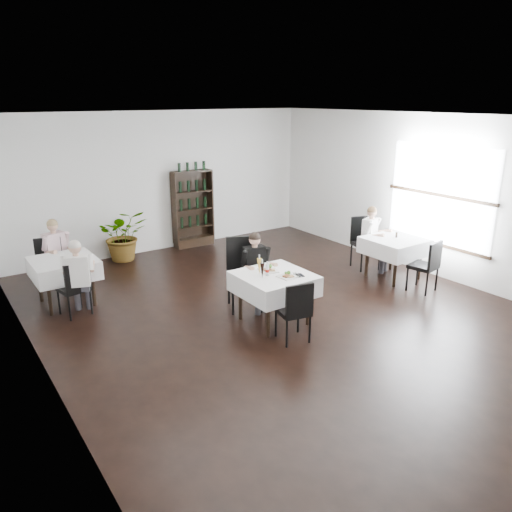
% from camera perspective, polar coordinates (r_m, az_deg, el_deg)
% --- Properties ---
extents(room_shell, '(9.00, 9.00, 9.00)m').
position_cam_1_polar(room_shell, '(7.34, 4.05, 3.73)').
color(room_shell, black).
rests_on(room_shell, ground).
extents(window_right, '(0.06, 2.30, 1.85)m').
position_cam_1_polar(window_right, '(9.84, 20.27, 6.29)').
color(window_right, white).
rests_on(window_right, room_shell).
extents(wine_shelf, '(0.90, 0.28, 1.75)m').
position_cam_1_polar(wine_shelf, '(11.36, -7.22, 5.30)').
color(wine_shelf, black).
rests_on(wine_shelf, ground).
extents(main_table, '(1.03, 1.03, 0.77)m').
position_cam_1_polar(main_table, '(7.43, 2.08, -3.17)').
color(main_table, black).
rests_on(main_table, ground).
extents(left_table, '(0.98, 0.98, 0.77)m').
position_cam_1_polar(left_table, '(8.68, -21.10, -1.28)').
color(left_table, black).
rests_on(left_table, ground).
extents(right_table, '(0.98, 0.98, 0.77)m').
position_cam_1_polar(right_table, '(9.62, 15.55, 1.09)').
color(right_table, black).
rests_on(right_table, ground).
extents(potted_tree, '(1.12, 1.03, 1.08)m').
position_cam_1_polar(potted_tree, '(10.69, -14.91, 2.34)').
color(potted_tree, '#25511B').
rests_on(potted_tree, ground).
extents(main_chair_far, '(0.69, 0.69, 1.14)m').
position_cam_1_polar(main_chair_far, '(8.00, -1.42, -1.39)').
color(main_chair_far, black).
rests_on(main_chair_far, ground).
extents(main_chair_near, '(0.48, 0.49, 0.89)m').
position_cam_1_polar(main_chair_near, '(6.89, 4.55, -5.96)').
color(main_chair_near, black).
rests_on(main_chair_near, ground).
extents(left_chair_far, '(0.52, 0.53, 0.97)m').
position_cam_1_polar(left_chair_far, '(9.27, -22.51, -0.70)').
color(left_chair_far, black).
rests_on(left_chair_far, ground).
extents(left_chair_near, '(0.48, 0.48, 0.89)m').
position_cam_1_polar(left_chair_near, '(8.17, -19.97, -3.15)').
color(left_chair_near, black).
rests_on(left_chair_near, ground).
extents(right_chair_far, '(0.57, 0.57, 1.01)m').
position_cam_1_polar(right_chair_far, '(10.12, 12.25, 1.92)').
color(right_chair_far, black).
rests_on(right_chair_far, ground).
extents(right_chair_near, '(0.50, 0.50, 0.93)m').
position_cam_1_polar(right_chair_near, '(9.12, 19.04, -0.77)').
color(right_chair_near, black).
rests_on(right_chair_near, ground).
extents(diner_main, '(0.51, 0.52, 1.26)m').
position_cam_1_polar(diner_main, '(7.88, 0.04, -1.06)').
color(diner_main, '#3B3B42').
rests_on(diner_main, ground).
extents(diner_left_far, '(0.54, 0.58, 1.28)m').
position_cam_1_polar(diner_left_far, '(9.29, -21.75, 0.67)').
color(diner_left_far, '#3B3B42').
rests_on(diner_left_far, ground).
extents(diner_left_near, '(0.54, 0.57, 1.24)m').
position_cam_1_polar(diner_left_near, '(8.09, -19.66, -1.73)').
color(diner_left_near, '#3B3B42').
rests_on(diner_left_near, ground).
extents(diner_right_far, '(0.55, 0.59, 1.27)m').
position_cam_1_polar(diner_right_far, '(9.93, 13.27, 2.51)').
color(diner_right_far, '#3B3B42').
rests_on(diner_right_far, ground).
extents(plate_far, '(0.34, 0.34, 0.08)m').
position_cam_1_polar(plate_far, '(7.51, 1.45, -1.57)').
color(plate_far, white).
rests_on(plate_far, main_table).
extents(plate_near, '(0.26, 0.26, 0.08)m').
position_cam_1_polar(plate_near, '(7.27, 3.62, -2.29)').
color(plate_near, white).
rests_on(plate_near, main_table).
extents(pilsner_dark, '(0.07, 0.07, 0.29)m').
position_cam_1_polar(pilsner_dark, '(7.18, 0.72, -1.66)').
color(pilsner_dark, black).
rests_on(pilsner_dark, main_table).
extents(pilsner_lager, '(0.07, 0.07, 0.31)m').
position_cam_1_polar(pilsner_lager, '(7.33, 0.38, -1.19)').
color(pilsner_lager, gold).
rests_on(pilsner_lager, main_table).
extents(coke_bottle, '(0.06, 0.06, 0.22)m').
position_cam_1_polar(coke_bottle, '(7.29, 1.30, -1.59)').
color(coke_bottle, silver).
rests_on(coke_bottle, main_table).
extents(napkin_cutlery, '(0.22, 0.21, 0.02)m').
position_cam_1_polar(napkin_cutlery, '(7.33, 4.70, -2.23)').
color(napkin_cutlery, black).
rests_on(napkin_cutlery, main_table).
extents(pepper_mill, '(0.05, 0.05, 0.10)m').
position_cam_1_polar(pepper_mill, '(9.64, 15.77, 2.34)').
color(pepper_mill, black).
rests_on(pepper_mill, right_table).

